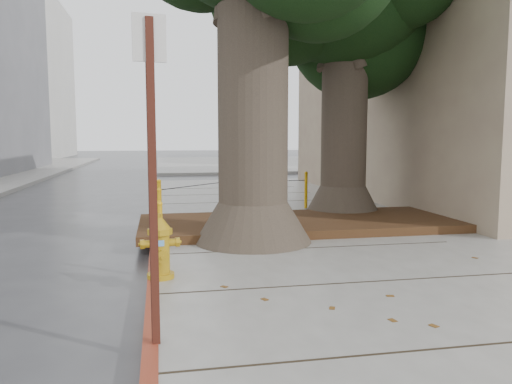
{
  "coord_description": "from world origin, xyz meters",
  "views": [
    {
      "loc": [
        -1.89,
        -5.74,
        1.97
      ],
      "look_at": [
        -0.39,
        1.98,
        1.1
      ],
      "focal_mm": 35.0,
      "sensor_mm": 36.0,
      "label": 1
    }
  ],
  "objects_px": {
    "signpost": "(152,162)",
    "car_red": "(375,164)",
    "fire_hydrant": "(160,247)",
    "car_silver": "(338,164)"
  },
  "relations": [
    {
      "from": "signpost",
      "to": "car_red",
      "type": "relative_size",
      "value": 0.83
    },
    {
      "from": "signpost",
      "to": "fire_hydrant",
      "type": "bearing_deg",
      "value": 80.19
    },
    {
      "from": "signpost",
      "to": "car_red",
      "type": "bearing_deg",
      "value": 52.61
    },
    {
      "from": "car_silver",
      "to": "car_red",
      "type": "relative_size",
      "value": 1.02
    },
    {
      "from": "fire_hydrant",
      "to": "signpost",
      "type": "xyz_separation_m",
      "value": [
        -0.05,
        -2.08,
        1.19
      ]
    },
    {
      "from": "car_silver",
      "to": "car_red",
      "type": "bearing_deg",
      "value": -78.15
    },
    {
      "from": "car_silver",
      "to": "car_red",
      "type": "distance_m",
      "value": 2.52
    },
    {
      "from": "fire_hydrant",
      "to": "car_red",
      "type": "distance_m",
      "value": 21.54
    },
    {
      "from": "fire_hydrant",
      "to": "car_red",
      "type": "xyz_separation_m",
      "value": [
        11.27,
        18.36,
        0.0
      ]
    },
    {
      "from": "fire_hydrant",
      "to": "signpost",
      "type": "bearing_deg",
      "value": -97.81
    }
  ]
}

